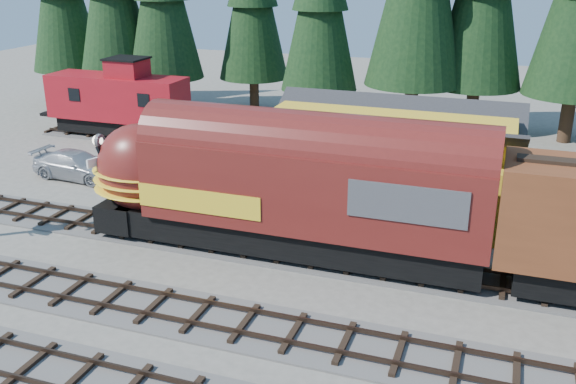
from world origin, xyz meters
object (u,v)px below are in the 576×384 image
(depot, at_px, (387,153))
(pickup_truck_a, at_px, (223,174))
(caboose, at_px, (119,101))
(pickup_truck_b, at_px, (77,165))
(locomotive, at_px, (271,191))

(depot, xyz_separation_m, pickup_truck_a, (-8.94, -0.14, -2.05))
(depot, relative_size, caboose, 1.29)
(pickup_truck_a, height_order, pickup_truck_b, pickup_truck_a)
(caboose, bearing_deg, pickup_truck_b, -72.54)
(locomotive, xyz_separation_m, caboose, (-16.74, 14.00, -0.22))
(depot, bearing_deg, pickup_truck_a, -179.10)
(locomotive, height_order, pickup_truck_b, locomotive)
(locomotive, bearing_deg, pickup_truck_b, 159.08)
(locomotive, relative_size, caboose, 1.79)
(depot, distance_m, pickup_truck_a, 9.17)
(caboose, bearing_deg, depot, -20.19)
(depot, xyz_separation_m, caboose, (-20.40, 7.50, -0.39))
(locomotive, distance_m, caboose, 21.83)
(caboose, bearing_deg, locomotive, -39.90)
(locomotive, bearing_deg, pickup_truck_a, 129.70)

